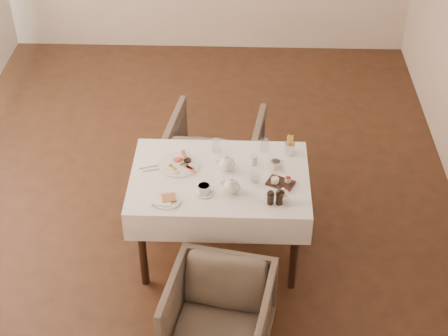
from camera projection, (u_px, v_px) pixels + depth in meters
table at (220, 189)px, 4.96m from camera, size 1.28×0.88×0.75m
armchair_near at (219, 317)px, 4.45m from camera, size 0.77×0.79×0.62m
armchair_far at (215, 155)px, 5.76m from camera, size 0.86×0.88×0.70m
breakfast_plate at (179, 164)px, 4.99m from camera, size 0.30×0.30×0.04m
side_plate at (166, 200)px, 4.67m from camera, size 0.20×0.19×0.02m
teapot_centre at (227, 163)px, 4.91m from camera, size 0.18×0.16×0.13m
teapot_front at (232, 185)px, 4.71m from camera, size 0.19×0.17×0.12m
creamer at (253, 160)px, 4.98m from camera, size 0.07×0.07×0.07m
teacup_near at (204, 190)px, 4.72m from camera, size 0.14×0.14×0.07m
teacup_far at (275, 165)px, 4.95m from camera, size 0.13×0.13×0.06m
glass_left at (216, 146)px, 5.10m from camera, size 0.09×0.09×0.10m
glass_mid at (255, 176)px, 4.82m from camera, size 0.08×0.08×0.09m
glass_right at (264, 145)px, 5.12m from camera, size 0.08×0.08×0.09m
condiment_board at (280, 182)px, 4.81m from camera, size 0.22×0.19×0.05m
pepper_mill_left at (271, 197)px, 4.62m from camera, size 0.06×0.06×0.11m
pepper_mill_right at (280, 197)px, 4.62m from camera, size 0.06×0.06×0.12m
silver_pot at (283, 194)px, 4.64m from camera, size 0.12×0.10×0.12m
fries_cup at (290, 145)px, 5.07m from camera, size 0.07×0.07×0.16m
cutlery_fork at (152, 166)px, 4.98m from camera, size 0.19×0.08×0.00m
cutlery_knife at (156, 170)px, 4.95m from camera, size 0.18×0.07×0.00m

